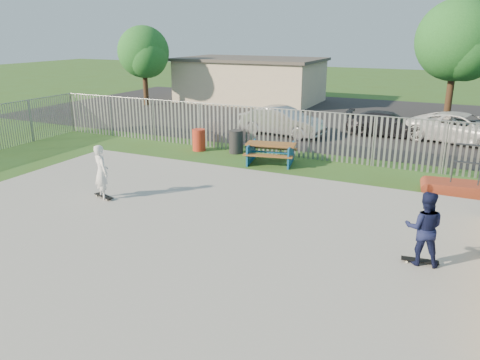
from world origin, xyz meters
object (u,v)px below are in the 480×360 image
at_px(tree_left, 143,52).
at_px(car_white, 463,128).
at_px(trash_bin_grey, 236,142).
at_px(skater_navy, 424,228).
at_px(skater_white, 101,172).
at_px(funbox, 458,188).
at_px(trash_bin_red, 199,140).
at_px(car_silver, 282,121).
at_px(car_dark, 388,124).
at_px(tree_mid, 457,40).
at_px(picnic_table, 271,153).

bearing_deg(tree_left, car_white, -9.11).
xyz_separation_m(trash_bin_grey, skater_navy, (8.32, -7.65, 0.50)).
bearing_deg(car_white, skater_navy, -167.47).
bearing_deg(tree_left, skater_white, -57.48).
relative_size(funbox, tree_left, 0.37).
xyz_separation_m(trash_bin_red, car_silver, (2.23, 4.56, 0.25)).
relative_size(car_dark, tree_mid, 0.61).
distance_m(car_white, tree_left, 21.17).
relative_size(picnic_table, trash_bin_red, 2.32).
distance_m(trash_bin_grey, skater_white, 7.44).
relative_size(funbox, car_dark, 0.49).
distance_m(car_white, skater_navy, 13.93).
bearing_deg(trash_bin_grey, trash_bin_red, -169.30).
bearing_deg(tree_left, picnic_table, -37.21).
relative_size(picnic_table, tree_left, 0.41).
relative_size(trash_bin_grey, skater_navy, 0.59).
height_order(tree_mid, skater_navy, tree_mid).
xyz_separation_m(trash_bin_grey, car_dark, (5.43, 6.40, 0.12)).
xyz_separation_m(car_silver, car_dark, (4.88, 2.16, -0.11)).
relative_size(car_silver, tree_mid, 0.63).
bearing_deg(tree_mid, picnic_table, -116.07).
xyz_separation_m(trash_bin_red, skater_navy, (10.00, -7.33, 0.52)).
bearing_deg(tree_mid, skater_navy, -88.96).
height_order(tree_left, skater_white, tree_left).
xyz_separation_m(funbox, trash_bin_red, (-10.62, 1.38, 0.29)).
xyz_separation_m(trash_bin_red, car_white, (10.57, 6.58, 0.24)).
height_order(trash_bin_red, skater_white, skater_white).
bearing_deg(trash_bin_red, skater_white, -84.58).
bearing_deg(trash_bin_red, trash_bin_grey, 10.70).
height_order(car_white, skater_navy, skater_navy).
bearing_deg(trash_bin_grey, car_silver, 82.60).
distance_m(car_white, skater_white, 16.84).
distance_m(funbox, skater_white, 11.48).
relative_size(car_white, skater_white, 2.97).
height_order(car_silver, skater_white, skater_white).
xyz_separation_m(funbox, car_silver, (-8.39, 5.94, 0.54)).
relative_size(trash_bin_red, car_silver, 0.22).
bearing_deg(car_silver, picnic_table, -157.47).
xyz_separation_m(trash_bin_grey, tree_mid, (7.97, 11.31, 4.10)).
bearing_deg(trash_bin_grey, car_white, 35.18).
relative_size(picnic_table, car_dark, 0.54).
bearing_deg(trash_bin_red, tree_mid, 50.30).
relative_size(car_dark, skater_navy, 2.45).
xyz_separation_m(car_silver, tree_mid, (7.42, 7.07, 3.87)).
height_order(skater_navy, skater_white, same).
bearing_deg(funbox, car_white, 83.63).
distance_m(car_dark, tree_left, 17.80).
relative_size(trash_bin_grey, car_silver, 0.23).
relative_size(car_dark, car_white, 0.83).
xyz_separation_m(funbox, trash_bin_grey, (-8.94, 1.70, 0.31)).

